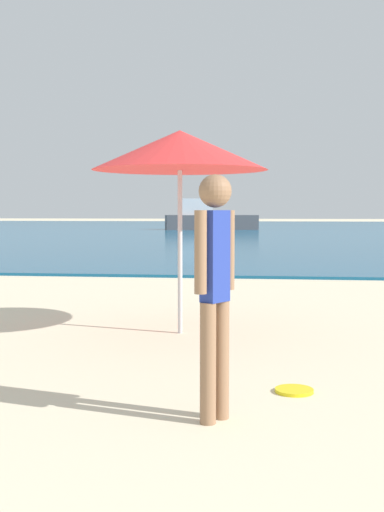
% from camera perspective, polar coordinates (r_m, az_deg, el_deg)
% --- Properties ---
extents(water, '(160.00, 60.00, 0.06)m').
position_cam_1_polar(water, '(42.44, 5.63, 2.34)').
color(water, '#14567F').
rests_on(water, ground).
extents(person_standing, '(0.23, 0.31, 1.56)m').
position_cam_1_polar(person_standing, '(4.01, 2.05, -2.35)').
color(person_standing, '#936B4C').
rests_on(person_standing, ground).
extents(frisbee, '(0.28, 0.28, 0.03)m').
position_cam_1_polar(frisbee, '(4.86, 9.09, -11.74)').
color(frisbee, yellow).
rests_on(frisbee, ground).
extents(boat_far, '(6.19, 3.21, 2.01)m').
position_cam_1_polar(boat_far, '(41.68, 1.40, 3.32)').
color(boat_far, '#4C4C51').
rests_on(boat_far, water).
extents(beach_umbrella, '(1.88, 1.88, 2.18)m').
position_cam_1_polar(beach_umbrella, '(6.91, -1.08, 9.37)').
color(beach_umbrella, '#B7B7BC').
rests_on(beach_umbrella, ground).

